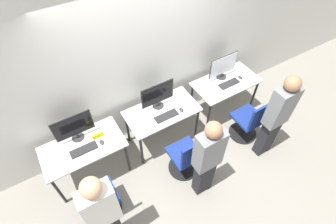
# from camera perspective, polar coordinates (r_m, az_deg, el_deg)

# --- Properties ---
(ground_plane) EXTENTS (20.00, 20.00, 0.00)m
(ground_plane) POSITION_cam_1_polar(r_m,az_deg,el_deg) (4.48, 0.81, -8.43)
(ground_plane) COLOR gray
(wall_back) EXTENTS (12.00, 0.05, 2.80)m
(wall_back) POSITION_cam_1_polar(r_m,az_deg,el_deg) (3.87, -4.77, 10.96)
(wall_back) COLOR silver
(wall_back) RESTS_ON ground_plane
(desk_left) EXTENTS (1.13, 0.61, 0.74)m
(desk_left) POSITION_cam_1_polar(r_m,az_deg,el_deg) (3.91, -17.85, -7.85)
(desk_left) COLOR silver
(desk_left) RESTS_ON ground_plane
(monitor_left) EXTENTS (0.54, 0.18, 0.45)m
(monitor_left) POSITION_cam_1_polar(r_m,az_deg,el_deg) (3.76, -19.87, -3.13)
(monitor_left) COLOR #2D2D2D
(monitor_left) RESTS_ON desk_left
(keyboard_left) EXTENTS (0.37, 0.13, 0.02)m
(keyboard_left) POSITION_cam_1_polar(r_m,az_deg,el_deg) (3.79, -17.85, -7.83)
(keyboard_left) COLOR #262628
(keyboard_left) RESTS_ON desk_left
(mouse_left) EXTENTS (0.06, 0.09, 0.03)m
(mouse_left) POSITION_cam_1_polar(r_m,az_deg,el_deg) (3.78, -14.24, -6.42)
(mouse_left) COLOR #333333
(mouse_left) RESTS_ON desk_left
(office_chair_left) EXTENTS (0.48, 0.48, 0.91)m
(office_chair_left) POSITION_cam_1_polar(r_m,az_deg,el_deg) (3.77, -14.14, -18.45)
(office_chair_left) COLOR black
(office_chair_left) RESTS_ON ground_plane
(person_left) EXTENTS (0.36, 0.21, 1.63)m
(person_left) POSITION_cam_1_polar(r_m,az_deg,el_deg) (3.16, -13.85, -20.54)
(person_left) COLOR #232328
(person_left) RESTS_ON ground_plane
(desk_center) EXTENTS (1.13, 0.61, 0.74)m
(desk_center) POSITION_cam_1_polar(r_m,az_deg,el_deg) (4.11, -1.31, -0.51)
(desk_center) COLOR silver
(desk_center) RESTS_ON ground_plane
(monitor_center) EXTENTS (0.54, 0.18, 0.45)m
(monitor_center) POSITION_cam_1_polar(r_m,az_deg,el_deg) (3.94, -2.28, 3.72)
(monitor_center) COLOR #2D2D2D
(monitor_center) RESTS_ON desk_center
(keyboard_center) EXTENTS (0.37, 0.13, 0.02)m
(keyboard_center) POSITION_cam_1_polar(r_m,az_deg,el_deg) (3.96, -0.35, -0.88)
(keyboard_center) COLOR #262628
(keyboard_center) RESTS_ON desk_center
(mouse_center) EXTENTS (0.06, 0.09, 0.03)m
(mouse_center) POSITION_cam_1_polar(r_m,az_deg,el_deg) (4.04, 2.90, 0.48)
(mouse_center) COLOR #333333
(mouse_center) RESTS_ON desk_center
(office_chair_center) EXTENTS (0.48, 0.48, 0.91)m
(office_chair_center) POSITION_cam_1_polar(r_m,az_deg,el_deg) (3.98, 4.01, -9.94)
(office_chair_center) COLOR black
(office_chair_center) RESTS_ON ground_plane
(person_center) EXTENTS (0.36, 0.21, 1.56)m
(person_center) POSITION_cam_1_polar(r_m,az_deg,el_deg) (3.45, 8.55, -9.97)
(person_center) COLOR #232328
(person_center) RESTS_ON ground_plane
(desk_right) EXTENTS (1.13, 0.61, 0.74)m
(desk_right) POSITION_cam_1_polar(r_m,az_deg,el_deg) (4.67, 12.40, 5.65)
(desk_right) COLOR silver
(desk_right) RESTS_ON ground_plane
(monitor_right) EXTENTS (0.54, 0.18, 0.45)m
(monitor_right) POSITION_cam_1_polar(r_m,az_deg,el_deg) (4.53, 11.94, 9.75)
(monitor_right) COLOR #2D2D2D
(monitor_right) RESTS_ON desk_right
(keyboard_right) EXTENTS (0.37, 0.13, 0.02)m
(keyboard_right) POSITION_cam_1_polar(r_m,az_deg,el_deg) (4.57, 13.15, 6.02)
(keyboard_right) COLOR #262628
(keyboard_right) RESTS_ON desk_right
(mouse_right) EXTENTS (0.06, 0.09, 0.03)m
(mouse_right) POSITION_cam_1_polar(r_m,az_deg,el_deg) (4.73, 15.45, 7.27)
(mouse_right) COLOR #333333
(mouse_right) RESTS_ON desk_right
(office_chair_right) EXTENTS (0.48, 0.48, 0.91)m
(office_chair_right) POSITION_cam_1_polar(r_m,az_deg,el_deg) (4.56, 17.25, -2.14)
(office_chair_right) COLOR black
(office_chair_right) RESTS_ON ground_plane
(person_right) EXTENTS (0.36, 0.22, 1.64)m
(person_right) POSITION_cam_1_polar(r_m,az_deg,el_deg) (4.08, 22.61, -0.79)
(person_right) COLOR #232328
(person_right) RESTS_ON ground_plane
(placard_left) EXTENTS (0.16, 0.03, 0.08)m
(placard_left) POSITION_cam_1_polar(r_m,az_deg,el_deg) (3.83, -15.01, -4.98)
(placard_left) COLOR yellow
(placard_left) RESTS_ON desk_left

